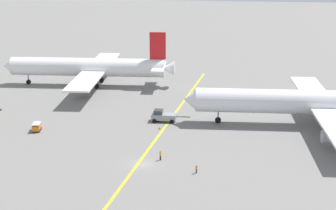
% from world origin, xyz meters
% --- Properties ---
extents(ground_plane, '(600.00, 600.00, 0.00)m').
position_xyz_m(ground_plane, '(0.00, 0.00, 0.00)').
color(ground_plane, slate).
extents(taxiway_stripe, '(11.88, 119.51, 0.01)m').
position_xyz_m(taxiway_stripe, '(0.15, 10.00, 0.00)').
color(taxiway_stripe, yellow).
rests_on(taxiway_stripe, ground).
extents(airliner_at_gate_left, '(48.43, 45.62, 15.14)m').
position_xyz_m(airliner_at_gate_left, '(-24.81, 51.19, 5.09)').
color(airliner_at_gate_left, white).
rests_on(airliner_at_gate_left, ground).
extents(airliner_being_pushed, '(55.19, 49.74, 15.01)m').
position_xyz_m(airliner_being_pushed, '(32.55, 25.48, 5.12)').
color(airliner_being_pushed, silver).
rests_on(airliner_being_pushed, ground).
extents(pushback_tug, '(8.60, 2.90, 2.93)m').
position_xyz_m(pushback_tug, '(0.12, 23.52, 1.24)').
color(pushback_tug, gray).
rests_on(pushback_tug, ground).
extents(gse_baggage_cart_trailing, '(2.09, 2.99, 1.71)m').
position_xyz_m(gse_baggage_cart_trailing, '(-25.18, 13.67, 0.86)').
color(gse_baggage_cart_trailing, orange).
rests_on(gse_baggage_cart_trailing, ground).
extents(ground_crew_ramp_agent_by_cones, '(0.36, 0.46, 1.73)m').
position_xyz_m(ground_crew_ramp_agent_by_cones, '(2.90, 2.20, 0.90)').
color(ground_crew_ramp_agent_by_cones, black).
rests_on(ground_crew_ramp_agent_by_cones, ground).
extents(ground_crew_wing_walker_right, '(0.36, 0.50, 1.57)m').
position_xyz_m(ground_crew_wing_walker_right, '(9.84, -2.35, 0.81)').
color(ground_crew_wing_walker_right, '#4C4C51').
rests_on(ground_crew_wing_walker_right, ground).
extents(traffic_cone_wingtip_port, '(0.44, 0.44, 0.60)m').
position_xyz_m(traffic_cone_wingtip_port, '(0.14, 18.39, 0.28)').
color(traffic_cone_wingtip_port, orange).
rests_on(traffic_cone_wingtip_port, ground).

